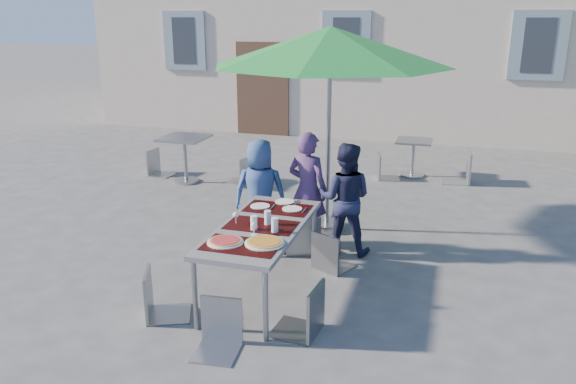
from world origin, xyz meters
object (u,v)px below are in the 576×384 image
(child_1, at_px, (308,190))
(chair_1, at_px, (303,210))
(child_2, at_px, (345,199))
(pizza_near_left, at_px, (225,241))
(bg_chair_r_0, at_px, (242,154))
(patio_umbrella, at_px, (330,48))
(bg_chair_l_0, at_px, (157,147))
(chair_4, at_px, (306,280))
(bg_chair_l_1, at_px, (385,152))
(chair_5, at_px, (217,297))
(bg_chair_r_1, at_px, (464,148))
(pizza_near_right, at_px, (265,242))
(chair_3, at_px, (156,266))
(chair_0, at_px, (252,208))
(chair_2, at_px, (331,229))
(cafe_table_0, at_px, (185,150))
(dining_table, at_px, (261,230))
(cafe_table_1, at_px, (413,153))
(child_0, at_px, (260,192))

(child_1, xyz_separation_m, chair_1, (0.02, -0.25, -0.18))
(child_1, bearing_deg, chair_1, 108.38)
(child_2, bearing_deg, chair_1, 20.04)
(pizza_near_left, distance_m, bg_chair_r_0, 4.55)
(patio_umbrella, xyz_separation_m, bg_chair_l_0, (-3.57, 1.78, -1.89))
(child_2, relative_size, chair_4, 1.48)
(bg_chair_l_0, height_order, bg_chair_l_1, bg_chair_l_0)
(chair_5, height_order, bg_chair_r_1, bg_chair_r_1)
(chair_4, xyz_separation_m, bg_chair_r_1, (1.34, 5.51, 0.07))
(pizza_near_right, distance_m, bg_chair_r_0, 4.61)
(chair_1, xyz_separation_m, chair_3, (-0.93, -1.86, -0.03))
(chair_0, distance_m, chair_2, 1.12)
(chair_2, xyz_separation_m, chair_3, (-1.35, -1.49, 0.02))
(cafe_table_0, distance_m, bg_chair_r_1, 4.81)
(chair_4, height_order, cafe_table_0, chair_4)
(pizza_near_right, height_order, bg_chair_l_0, bg_chair_l_0)
(pizza_near_right, xyz_separation_m, chair_2, (0.37, 1.20, -0.27))
(chair_3, xyz_separation_m, bg_chair_l_1, (1.44, 5.47, -0.03))
(chair_0, distance_m, cafe_table_0, 3.21)
(pizza_near_right, height_order, chair_2, chair_2)
(bg_chair_r_0, xyz_separation_m, bg_chair_r_1, (3.66, 1.12, 0.11))
(chair_2, bearing_deg, child_2, 85.55)
(chair_3, bearing_deg, pizza_near_right, 16.61)
(pizza_near_left, bearing_deg, chair_0, 101.86)
(cafe_table_0, bearing_deg, dining_table, -53.10)
(dining_table, xyz_separation_m, cafe_table_0, (-2.63, 3.50, -0.12))
(pizza_near_left, relative_size, bg_chair_l_1, 0.41)
(chair_1, relative_size, cafe_table_1, 1.43)
(chair_3, distance_m, chair_4, 1.44)
(chair_0, relative_size, chair_4, 0.97)
(chair_4, xyz_separation_m, bg_chair_r_0, (-2.32, 4.40, -0.03))
(bg_chair_l_0, distance_m, bg_chair_r_0, 1.67)
(cafe_table_1, distance_m, bg_chair_r_1, 0.90)
(chair_5, relative_size, cafe_table_1, 1.28)
(chair_0, height_order, cafe_table_1, chair_0)
(pizza_near_left, xyz_separation_m, cafe_table_0, (-2.46, 4.03, -0.19))
(patio_umbrella, bearing_deg, chair_5, -94.56)
(child_0, bearing_deg, bg_chair_l_0, -53.44)
(chair_4, bearing_deg, child_1, 104.50)
(child_0, relative_size, chair_4, 1.46)
(chair_1, distance_m, chair_4, 1.83)
(child_0, height_order, cafe_table_0, child_0)
(child_0, bearing_deg, chair_2, 140.07)
(child_0, bearing_deg, child_2, 169.18)
(pizza_near_left, bearing_deg, bg_chair_r_0, 109.37)
(bg_chair_r_0, distance_m, bg_chair_l_1, 2.52)
(pizza_near_right, relative_size, chair_3, 0.42)
(pizza_near_left, bearing_deg, pizza_near_right, 12.66)
(pizza_near_left, relative_size, pizza_near_right, 0.92)
(bg_chair_l_1, bearing_deg, patio_umbrella, -98.82)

